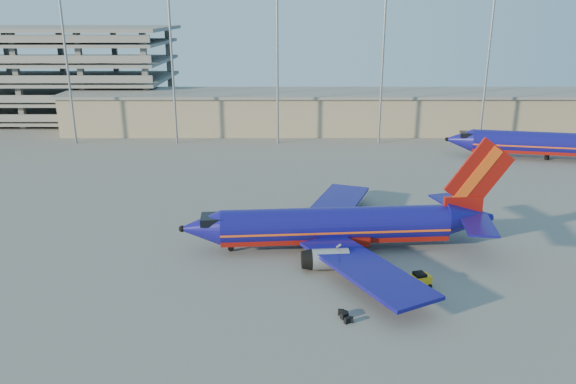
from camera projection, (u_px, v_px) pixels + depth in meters
name	position (u px, v px, depth m)	size (l,w,h in m)	color
ground	(313.00, 229.00, 67.57)	(220.00, 220.00, 0.00)	slate
terminal_building	(348.00, 111.00, 121.41)	(122.00, 16.00, 8.50)	gray
parking_garage	(42.00, 69.00, 134.26)	(62.00, 32.00, 21.40)	slate
light_mast_row	(330.00, 52.00, 105.89)	(101.60, 1.60, 28.65)	gray
aircraft_main	(342.00, 226.00, 61.46)	(36.28, 34.81, 12.28)	navy
aircraft_second	(555.00, 144.00, 97.83)	(37.47, 15.84, 12.81)	navy
baggage_tug	(419.00, 280.00, 53.12)	(2.42, 1.87, 1.53)	gold
luggage_pile	(346.00, 316.00, 47.85)	(1.23, 1.80, 0.52)	black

